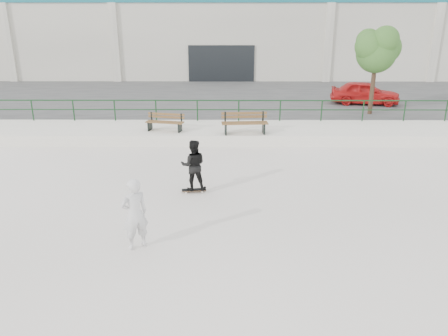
{
  "coord_description": "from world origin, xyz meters",
  "views": [
    {
      "loc": [
        0.43,
        -9.98,
        5.41
      ],
      "look_at": [
        0.35,
        2.0,
        1.17
      ],
      "focal_mm": 35.0,
      "sensor_mm": 36.0,
      "label": 1
    }
  ],
  "objects_px": {
    "standing_skater": "(193,165)",
    "seated_skater": "(135,214)",
    "tree": "(377,48)",
    "bench_left": "(165,122)",
    "red_car": "(365,93)",
    "bench_right": "(245,123)",
    "skateboard": "(194,190)"
  },
  "relations": [
    {
      "from": "bench_left",
      "to": "seated_skater",
      "type": "height_order",
      "value": "seated_skater"
    },
    {
      "from": "bench_left",
      "to": "skateboard",
      "type": "relative_size",
      "value": 2.19
    },
    {
      "from": "skateboard",
      "to": "standing_skater",
      "type": "xyz_separation_m",
      "value": [
        -0.0,
        0.0,
        0.84
      ]
    },
    {
      "from": "skateboard",
      "to": "standing_skater",
      "type": "relative_size",
      "value": 0.49
    },
    {
      "from": "standing_skater",
      "to": "seated_skater",
      "type": "distance_m",
      "value": 3.71
    },
    {
      "from": "standing_skater",
      "to": "seated_skater",
      "type": "bearing_deg",
      "value": 67.96
    },
    {
      "from": "red_car",
      "to": "bench_right",
      "type": "bearing_deg",
      "value": 143.6
    },
    {
      "from": "bench_right",
      "to": "red_car",
      "type": "xyz_separation_m",
      "value": [
        7.15,
        6.61,
        0.2
      ]
    },
    {
      "from": "tree",
      "to": "seated_skater",
      "type": "distance_m",
      "value": 16.47
    },
    {
      "from": "skateboard",
      "to": "standing_skater",
      "type": "height_order",
      "value": "standing_skater"
    },
    {
      "from": "red_car",
      "to": "standing_skater",
      "type": "bearing_deg",
      "value": 154.28
    },
    {
      "from": "skateboard",
      "to": "seated_skater",
      "type": "distance_m",
      "value": 3.8
    },
    {
      "from": "bench_left",
      "to": "tree",
      "type": "xyz_separation_m",
      "value": [
        10.21,
        3.58,
        2.92
      ]
    },
    {
      "from": "red_car",
      "to": "seated_skater",
      "type": "xyz_separation_m",
      "value": [
        -10.12,
        -15.61,
        -0.25
      ]
    },
    {
      "from": "bench_right",
      "to": "seated_skater",
      "type": "relative_size",
      "value": 1.12
    },
    {
      "from": "bench_left",
      "to": "seated_skater",
      "type": "distance_m",
      "value": 9.44
    },
    {
      "from": "tree",
      "to": "skateboard",
      "type": "distance_m",
      "value": 13.29
    },
    {
      "from": "bench_right",
      "to": "seated_skater",
      "type": "xyz_separation_m",
      "value": [
        -2.97,
        -9.0,
        -0.05
      ]
    },
    {
      "from": "bench_right",
      "to": "red_car",
      "type": "bearing_deg",
      "value": 38.9
    },
    {
      "from": "red_car",
      "to": "seated_skater",
      "type": "bearing_deg",
      "value": 157.91
    },
    {
      "from": "seated_skater",
      "to": "bench_left",
      "type": "bearing_deg",
      "value": -119.17
    },
    {
      "from": "bench_left",
      "to": "skateboard",
      "type": "xyz_separation_m",
      "value": [
        1.68,
        -5.9,
        -0.81
      ]
    },
    {
      "from": "bench_left",
      "to": "seated_skater",
      "type": "relative_size",
      "value": 0.97
    },
    {
      "from": "tree",
      "to": "seated_skater",
      "type": "height_order",
      "value": "tree"
    },
    {
      "from": "bench_left",
      "to": "red_car",
      "type": "distance_m",
      "value": 12.32
    },
    {
      "from": "bench_left",
      "to": "seated_skater",
      "type": "bearing_deg",
      "value": -74.76
    },
    {
      "from": "bench_right",
      "to": "tree",
      "type": "xyz_separation_m",
      "value": [
        6.71,
        4.0,
        2.85
      ]
    },
    {
      "from": "bench_right",
      "to": "bench_left",
      "type": "bearing_deg",
      "value": 169.27
    },
    {
      "from": "tree",
      "to": "standing_skater",
      "type": "xyz_separation_m",
      "value": [
        -8.53,
        -9.48,
        -2.88
      ]
    },
    {
      "from": "bench_left",
      "to": "skateboard",
      "type": "distance_m",
      "value": 6.19
    },
    {
      "from": "bench_right",
      "to": "tree",
      "type": "relative_size",
      "value": 0.46
    },
    {
      "from": "tree",
      "to": "standing_skater",
      "type": "height_order",
      "value": "tree"
    }
  ]
}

